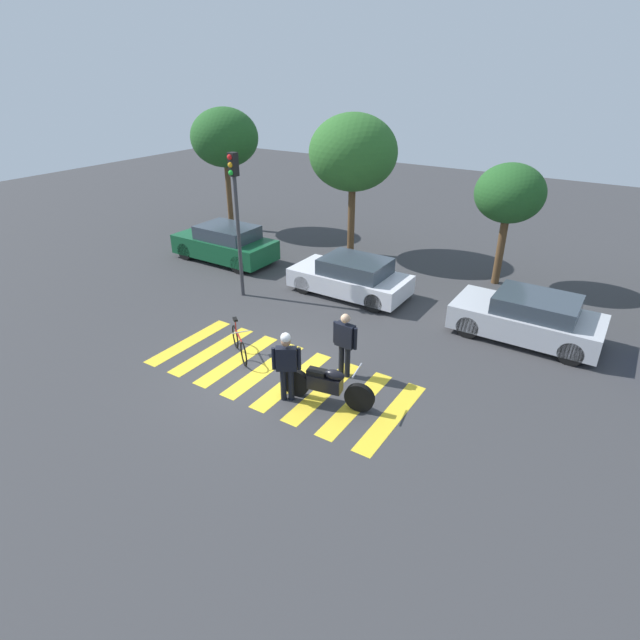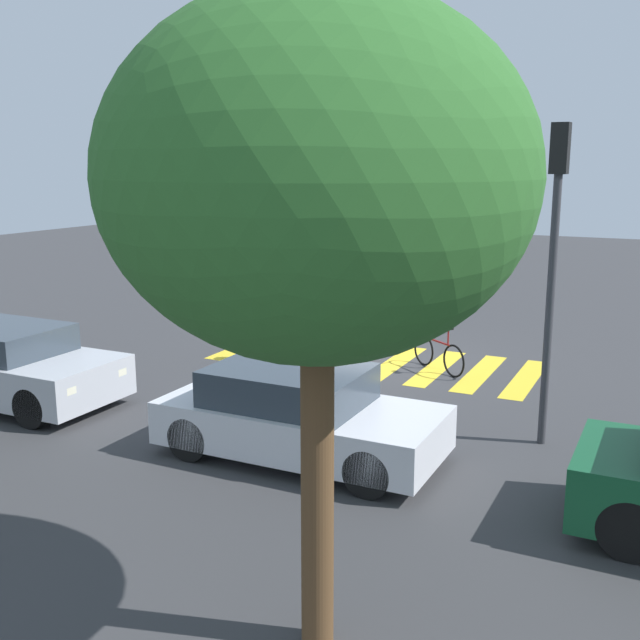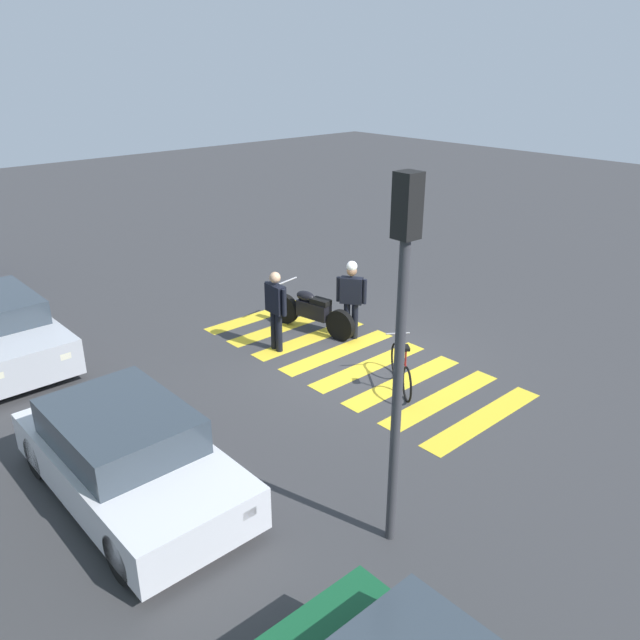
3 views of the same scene
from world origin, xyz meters
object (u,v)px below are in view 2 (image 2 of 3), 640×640
object	(u,v)px
officer_on_foot	(354,305)
car_silver_sedan	(8,365)
traffic_light_pole	(555,236)
police_motorcycle	(313,329)
car_white_van	(298,415)
leaning_bicycle	(439,353)
officer_by_motorcycle	(297,317)

from	to	relation	value
officer_on_foot	car_silver_sedan	distance (m)	7.27
traffic_light_pole	officer_on_foot	bearing A→B (deg)	-39.86
car_silver_sedan	traffic_light_pole	size ratio (longest dim) A/B	0.86
police_motorcycle	traffic_light_pole	distance (m)	7.22
officer_on_foot	car_white_van	distance (m)	6.36
car_silver_sedan	traffic_light_pole	world-z (taller)	traffic_light_pole
leaning_bicycle	traffic_light_pole	size ratio (longest dim) A/B	0.29
leaning_bicycle	police_motorcycle	bearing A→B (deg)	-9.61
leaning_bicycle	officer_on_foot	distance (m)	2.52
leaning_bicycle	officer_by_motorcycle	distance (m)	3.00
officer_by_motorcycle	car_silver_sedan	bearing A→B (deg)	53.11
car_white_van	traffic_light_pole	xyz separation A→B (m)	(-3.05, -2.06, 2.48)
traffic_light_pole	car_white_van	bearing A→B (deg)	34.07
car_white_van	leaning_bicycle	bearing A→B (deg)	-95.29
police_motorcycle	officer_on_foot	size ratio (longest dim) A/B	1.28
officer_on_foot	officer_by_motorcycle	distance (m)	1.70
officer_by_motorcycle	car_white_van	world-z (taller)	officer_by_motorcycle
leaning_bicycle	car_silver_sedan	xyz separation A→B (m)	(6.22, 5.17, 0.28)
leaning_bicycle	car_white_van	distance (m)	5.21
leaning_bicycle	officer_by_motorcycle	world-z (taller)	officer_by_motorcycle
car_white_van	officer_by_motorcycle	bearing A→B (deg)	-62.18
officer_on_foot	car_silver_sedan	size ratio (longest dim) A/B	0.44
police_motorcycle	traffic_light_pole	bearing A→B (deg)	147.26
officer_by_motorcycle	car_white_van	xyz separation A→B (m)	(-2.37, 4.50, -0.37)
police_motorcycle	leaning_bicycle	xyz separation A→B (m)	(-3.09, 0.52, -0.11)
car_white_van	car_silver_sedan	world-z (taller)	car_silver_sedan
leaning_bicycle	car_silver_sedan	world-z (taller)	car_silver_sedan
traffic_light_pole	police_motorcycle	bearing A→B (deg)	-32.74
car_white_van	traffic_light_pole	distance (m)	4.44
officer_by_motorcycle	traffic_light_pole	distance (m)	6.31
traffic_light_pole	car_silver_sedan	bearing A→B (deg)	13.14
police_motorcycle	car_silver_sedan	world-z (taller)	car_silver_sedan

